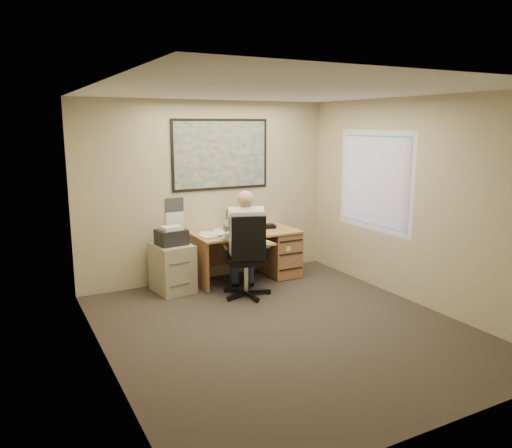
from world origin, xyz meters
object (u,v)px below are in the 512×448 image
filing_cabinet (172,263)px  office_chair (249,273)px  person (245,244)px  desk (265,249)px

filing_cabinet → office_chair: size_ratio=0.81×
person → filing_cabinet: bearing=161.8°
filing_cabinet → person: (0.84, -0.63, 0.33)m
filing_cabinet → office_chair: bearing=-47.1°
filing_cabinet → person: person is taller
desk → person: person is taller
desk → office_chair: bearing=-132.0°
desk → office_chair: (-0.65, -0.72, -0.10)m
desk → person: (-0.67, -0.64, 0.30)m
filing_cabinet → person: size_ratio=0.65×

